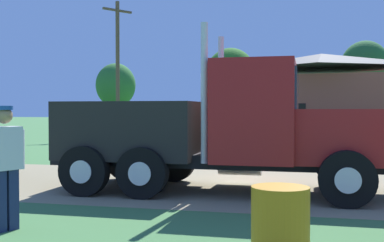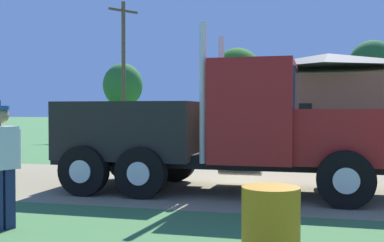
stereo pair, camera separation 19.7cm
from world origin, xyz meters
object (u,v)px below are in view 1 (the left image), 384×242
(truck_foreground_white, at_px, (223,132))
(shed_building, at_px, (321,96))
(visitor_by_barrel, at_px, (4,162))
(steel_barrel, at_px, (280,230))
(utility_pole_near, at_px, (118,65))

(truck_foreground_white, relative_size, shed_building, 0.59)
(visitor_by_barrel, xyz_separation_m, steel_barrel, (4.00, -0.91, -0.54))
(visitor_by_barrel, bearing_deg, utility_pole_near, 108.49)
(truck_foreground_white, height_order, visitor_by_barrel, truck_foreground_white)
(steel_barrel, bearing_deg, visitor_by_barrel, 167.20)
(truck_foreground_white, distance_m, shed_building, 25.48)
(steel_barrel, xyz_separation_m, shed_building, (1.28, 30.25, 2.32))
(truck_foreground_white, distance_m, visitor_by_barrel, 4.79)
(utility_pole_near, bearing_deg, steel_barrel, -64.18)
(steel_barrel, bearing_deg, shed_building, 87.58)
(truck_foreground_white, bearing_deg, visitor_by_barrel, -121.70)
(shed_building, xyz_separation_m, utility_pole_near, (-13.23, -5.56, 1.96))
(truck_foreground_white, xyz_separation_m, steel_barrel, (1.49, -4.97, -0.82))
(visitor_by_barrel, distance_m, utility_pole_near, 25.36)
(visitor_by_barrel, relative_size, shed_building, 0.14)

